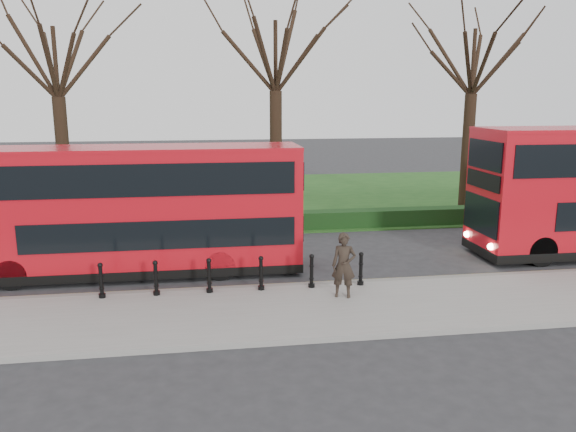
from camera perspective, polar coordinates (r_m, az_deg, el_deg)
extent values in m
plane|color=#28282B|center=(18.44, -3.43, -6.53)|extent=(120.00, 120.00, 0.00)
cube|color=gray|center=(15.61, -2.43, -9.76)|extent=(60.00, 4.00, 0.15)
cube|color=slate|center=(17.47, -3.14, -7.33)|extent=(60.00, 0.25, 0.16)
cube|color=#1A4717|center=(32.97, -5.76, 1.83)|extent=(60.00, 18.00, 0.06)
cube|color=black|center=(24.87, -4.84, -0.67)|extent=(60.00, 0.90, 0.80)
cube|color=yellow|center=(17.78, -3.22, -7.22)|extent=(60.00, 0.10, 0.01)
cube|color=yellow|center=(17.96, -3.28, -7.01)|extent=(60.00, 0.10, 0.01)
cylinder|color=black|center=(28.33, -21.82, 5.24)|extent=(0.60, 0.60, 5.84)
cylinder|color=black|center=(27.77, -1.23, 6.28)|extent=(0.60, 0.60, 6.12)
cylinder|color=black|center=(30.68, 17.74, 6.14)|extent=(0.60, 0.60, 5.99)
cylinder|color=black|center=(17.17, -18.45, -6.29)|extent=(0.15, 0.15, 1.00)
cylinder|color=black|center=(16.96, -13.27, -6.21)|extent=(0.15, 0.15, 1.00)
cylinder|color=black|center=(16.89, -8.01, -6.07)|extent=(0.15, 0.15, 1.00)
cylinder|color=black|center=(16.97, -2.75, -5.88)|extent=(0.15, 0.15, 1.00)
cylinder|color=black|center=(17.18, 2.41, -5.65)|extent=(0.15, 0.15, 1.00)
cylinder|color=black|center=(17.53, 7.41, -5.38)|extent=(0.15, 0.15, 1.00)
cube|color=#B40D18|center=(19.17, -15.00, 0.93)|extent=(10.67, 2.43, 3.93)
cube|color=black|center=(19.65, -14.68, -4.84)|extent=(10.69, 2.45, 0.29)
cube|color=black|center=(18.06, -12.85, -1.93)|extent=(8.54, 0.04, 0.92)
cube|color=black|center=(17.80, -15.61, 3.47)|extent=(10.09, 0.04, 1.02)
cylinder|color=black|center=(19.40, -26.27, -5.35)|extent=(0.97, 0.29, 0.97)
cylinder|color=black|center=(21.36, -24.57, -3.66)|extent=(0.97, 0.29, 0.97)
cylinder|color=black|center=(18.45, -6.92, -5.00)|extent=(0.97, 0.29, 0.97)
cylinder|color=black|center=(20.50, -7.10, -3.26)|extent=(0.97, 0.29, 0.97)
cube|color=black|center=(21.33, 19.22, 3.44)|extent=(0.06, 2.38, 0.59)
cylinder|color=black|center=(21.67, 24.33, -3.27)|extent=(1.08, 0.32, 1.08)
cylinder|color=black|center=(23.63, 21.26, -1.80)|extent=(1.08, 0.32, 1.08)
imported|color=black|center=(16.32, 5.69, -5.01)|extent=(0.79, 0.64, 1.90)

